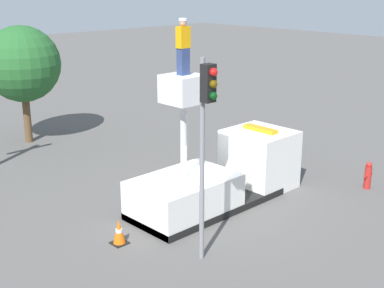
# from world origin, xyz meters

# --- Properties ---
(ground_plane) EXTENTS (120.00, 120.00, 0.00)m
(ground_plane) POSITION_xyz_m (0.00, 0.00, 0.00)
(ground_plane) COLOR #565451
(bucket_truck) EXTENTS (6.83, 2.43, 4.84)m
(bucket_truck) POSITION_xyz_m (0.70, 0.00, 0.97)
(bucket_truck) COLOR black
(bucket_truck) RESTS_ON ground
(worker) EXTENTS (0.40, 0.26, 1.75)m
(worker) POSITION_xyz_m (-1.11, 0.00, 5.71)
(worker) COLOR navy
(worker) RESTS_ON bucket_truck
(traffic_light_pole) EXTENTS (0.34, 0.57, 5.79)m
(traffic_light_pole) POSITION_xyz_m (-2.73, -2.62, 4.08)
(traffic_light_pole) COLOR gray
(traffic_light_pole) RESTS_ON ground
(fire_hydrant) EXTENTS (0.51, 0.27, 1.07)m
(fire_hydrant) POSITION_xyz_m (5.68, -3.07, 0.53)
(fire_hydrant) COLOR #B2231E
(fire_hydrant) RESTS_ON ground
(traffic_cone_rear) EXTENTS (0.47, 0.47, 0.79)m
(traffic_cone_rear) POSITION_xyz_m (-3.92, -0.13, 0.38)
(traffic_cone_rear) COLOR black
(traffic_cone_rear) RESTS_ON ground
(tree_left_bg) EXTENTS (3.63, 3.63, 5.69)m
(tree_left_bg) POSITION_xyz_m (-0.75, 11.68, 3.85)
(tree_left_bg) COLOR brown
(tree_left_bg) RESTS_ON ground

